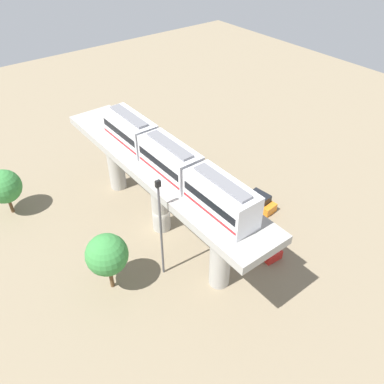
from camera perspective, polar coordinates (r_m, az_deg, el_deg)
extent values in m
plane|color=#84755B|center=(42.81, -4.37, -5.12)|extent=(120.00, 120.00, 0.00)
cylinder|color=#A8A59E|center=(47.11, -11.05, 4.43)|extent=(1.90, 1.90, 7.41)
cylinder|color=#A8A59E|center=(40.39, -4.62, -1.27)|extent=(1.90, 1.90, 7.41)
cylinder|color=#A8A59E|center=(34.91, 4.16, -8.96)|extent=(1.90, 1.90, 7.41)
cube|color=#A8A59E|center=(37.94, -4.93, 3.54)|extent=(5.20, 28.85, 0.80)
cube|color=silver|center=(40.57, -8.95, 8.79)|extent=(2.60, 6.60, 3.00)
cube|color=black|center=(40.45, -8.99, 9.10)|extent=(2.64, 6.07, 0.70)
cube|color=red|center=(40.93, -8.85, 7.88)|extent=(2.64, 6.34, 0.24)
cube|color=slate|center=(39.82, -9.18, 10.83)|extent=(1.10, 5.61, 0.24)
cube|color=silver|center=(35.44, -3.20, 4.59)|extent=(2.60, 6.60, 3.00)
cube|color=black|center=(35.30, -3.22, 4.93)|extent=(2.64, 6.07, 0.70)
cube|color=red|center=(35.85, -3.16, 3.59)|extent=(2.64, 6.34, 0.24)
cube|color=slate|center=(34.58, -3.30, 6.84)|extent=(1.10, 5.61, 0.24)
cube|color=silver|center=(31.02, 4.23, -0.97)|extent=(2.60, 6.60, 3.00)
cube|color=black|center=(30.87, 4.26, -0.61)|extent=(2.64, 6.07, 0.70)
cube|color=red|center=(31.49, 4.17, -2.03)|extent=(2.64, 6.34, 0.24)
cube|color=slate|center=(30.04, 4.37, 1.44)|extent=(1.10, 5.61, 0.24)
cube|color=orange|center=(45.70, 9.48, -1.52)|extent=(2.26, 4.37, 1.00)
cube|color=black|center=(45.08, 9.72, -0.75)|extent=(1.89, 2.47, 0.76)
cube|color=black|center=(50.84, 0.07, 3.59)|extent=(1.88, 4.23, 1.00)
cube|color=black|center=(50.25, 0.18, 4.35)|extent=(1.68, 2.33, 0.76)
cube|color=red|center=(40.62, 10.05, -7.68)|extent=(2.13, 4.33, 1.00)
cube|color=black|center=(39.94, 10.34, -6.91)|extent=(1.82, 2.42, 0.76)
cylinder|color=brown|center=(36.82, -11.71, -11.65)|extent=(0.36, 0.36, 3.12)
sphere|color=#38843D|center=(34.93, -12.25, -8.87)|extent=(3.74, 3.74, 3.74)
cylinder|color=brown|center=(48.29, -24.89, -1.45)|extent=(0.36, 0.36, 2.55)
sphere|color=#38843D|center=(47.00, -25.62, 0.72)|extent=(3.73, 3.73, 3.73)
cylinder|color=#4C4C51|center=(34.75, -4.50, -5.97)|extent=(0.20, 0.20, 10.21)
cube|color=black|center=(31.27, -4.97, 1.20)|extent=(0.44, 0.28, 0.60)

